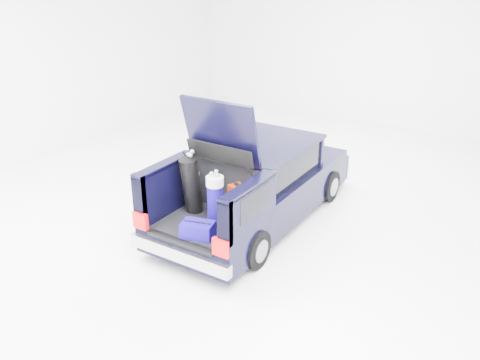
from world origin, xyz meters
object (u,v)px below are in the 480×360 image
Objects in this scene: car at (258,183)px; black_golf_bag at (191,185)px; blue_duffel at (198,229)px; blue_golf_bag at (215,200)px; red_suitcase at (239,203)px.

car is 4.45× the size of black_golf_bag.
blue_golf_bag is at bearing 74.02° from blue_duffel.
blue_golf_bag is at bearing -84.41° from car.
car reaches higher than red_suitcase.
blue_duffel is at bearing -85.72° from car.
car reaches higher than black_golf_bag.
red_suitcase is 0.64× the size of blue_golf_bag.
car is 2.01m from blue_duffel.
car is 8.15× the size of red_suitcase.
black_golf_bag is 0.58m from blue_golf_bag.
black_golf_bag reaches higher than blue_duffel.
black_golf_bag is (-0.76, -0.21, 0.20)m from red_suitcase.
car is at bearing 78.48° from blue_duffel.
blue_duffel is at bearing -82.04° from red_suitcase.
car is 1.59m from blue_golf_bag.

